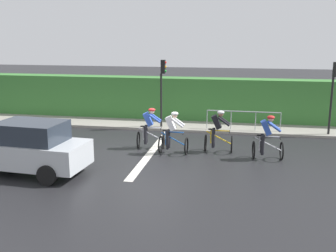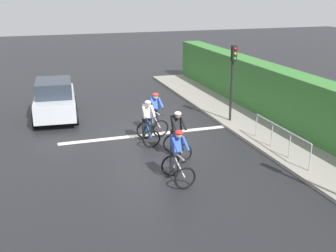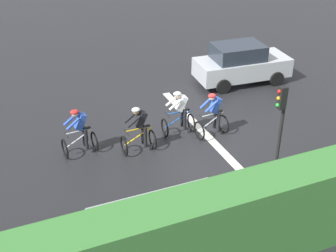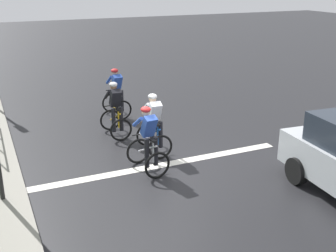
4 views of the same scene
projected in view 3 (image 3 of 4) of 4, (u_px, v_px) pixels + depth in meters
name	position (u px, v px, depth m)	size (l,w,h in m)	color
ground_plane	(208.00, 130.00, 16.64)	(80.00, 80.00, 0.00)	black
sidewalk_kerb	(223.00, 225.00, 12.17)	(2.80, 24.89, 0.12)	gray
stone_wall_low	(241.00, 239.00, 11.32)	(0.44, 24.89, 0.65)	gray
hedge_wall	(250.00, 221.00, 10.67)	(1.10, 24.89, 2.29)	#387533
road_marking_stop_line	(203.00, 131.00, 16.57)	(7.00, 0.30, 0.01)	silver
cyclist_lead	(80.00, 133.00, 14.92)	(0.76, 1.13, 1.66)	black
cyclist_second	(139.00, 131.00, 15.05)	(0.69, 1.09, 1.66)	black
cyclist_mid	(179.00, 114.00, 16.07)	(0.72, 1.10, 1.66)	black
cyclist_fourth	(213.00, 116.00, 15.95)	(0.79, 1.14, 1.66)	black
car_silver	(241.00, 64.00, 19.96)	(2.13, 4.22, 1.76)	#B7BCC1
traffic_light_near_crossing	(280.00, 124.00, 12.55)	(0.21, 0.31, 3.34)	black
pedestrian_railing_kerbside	(150.00, 199.00, 11.95)	(0.08, 3.43, 1.03)	#999EA3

